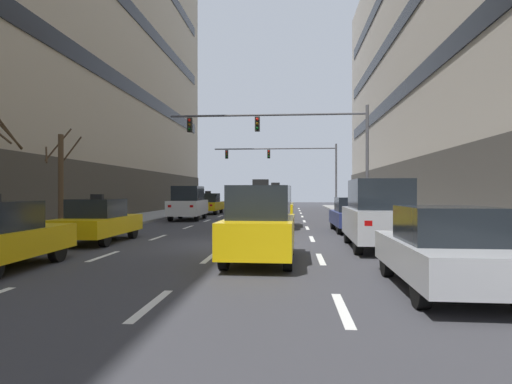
{
  "coord_description": "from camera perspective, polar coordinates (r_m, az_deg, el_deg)",
  "views": [
    {
      "loc": [
        2.29,
        -14.77,
        1.85
      ],
      "look_at": [
        -0.91,
        23.52,
        1.82
      ],
      "focal_mm": 29.83,
      "sensor_mm": 36.0,
      "label": 1
    }
  ],
  "objects": [
    {
      "name": "traffic_signal_0",
      "position": [
        24.71,
        5.35,
        7.31
      ],
      "size": [
        11.47,
        0.35,
        6.64
      ],
      "color": "#4C4C51",
      "rests_on": "sidewalk_right"
    },
    {
      "name": "lane_stripe_l3_s8",
      "position": [
        36.82,
        6.02,
        -2.84
      ],
      "size": [
        0.16,
        2.0,
        0.01
      ],
      "primitive_type": "cube",
      "color": "silver",
      "rests_on": "ground"
    },
    {
      "name": "taxi_driving_2",
      "position": [
        22.28,
        2.62,
        -1.97
      ],
      "size": [
        1.92,
        4.46,
        2.33
      ],
      "color": "black",
      "rests_on": "ground"
    },
    {
      "name": "sidewalk_right",
      "position": [
        15.96,
        26.16,
        -6.38
      ],
      "size": [
        3.8,
        80.0,
        0.14
      ],
      "primitive_type": "cube",
      "color": "gray",
      "rests_on": "ground"
    },
    {
      "name": "car_parked_0",
      "position": [
        8.7,
        23.93,
        -7.06
      ],
      "size": [
        1.83,
        4.24,
        1.58
      ],
      "color": "black",
      "rests_on": "ground"
    },
    {
      "name": "lane_stripe_l2_s7",
      "position": [
        31.9,
        0.66,
        -3.28
      ],
      "size": [
        0.16,
        2.0,
        0.01
      ],
      "primitive_type": "cube",
      "color": "silver",
      "rests_on": "ground"
    },
    {
      "name": "lane_stripe_l1_s8",
      "position": [
        37.2,
        -3.53,
        -2.81
      ],
      "size": [
        0.16,
        2.0,
        0.01
      ],
      "primitive_type": "cube",
      "color": "silver",
      "rests_on": "ground"
    },
    {
      "name": "lane_stripe_l1_s9",
      "position": [
        42.15,
        -2.55,
        -2.47
      ],
      "size": [
        0.16,
        2.0,
        0.01
      ],
      "primitive_type": "cube",
      "color": "silver",
      "rests_on": "ground"
    },
    {
      "name": "lane_stripe_l3_s5",
      "position": [
        21.86,
        6.88,
        -4.81
      ],
      "size": [
        0.16,
        2.0,
        0.01
      ],
      "primitive_type": "cube",
      "color": "silver",
      "rests_on": "ground"
    },
    {
      "name": "lane_stripe_l3_s6",
      "position": [
        26.84,
        6.49,
        -3.91
      ],
      "size": [
        0.16,
        2.0,
        0.01
      ],
      "primitive_type": "cube",
      "color": "silver",
      "rests_on": "ground"
    },
    {
      "name": "taxi_driving_1",
      "position": [
        11.28,
        0.62,
        -4.29
      ],
      "size": [
        1.82,
        4.18,
        2.18
      ],
      "color": "black",
      "rests_on": "ground"
    },
    {
      "name": "car_parked_2",
      "position": [
        20.14,
        12.88,
        -3.0
      ],
      "size": [
        1.82,
        4.26,
        1.59
      ],
      "color": "black",
      "rests_on": "ground"
    },
    {
      "name": "lane_stripe_l2_s6",
      "position": [
        26.93,
        -0.1,
        -3.89
      ],
      "size": [
        0.16,
        2.0,
        0.01
      ],
      "primitive_type": "cube",
      "color": "silver",
      "rests_on": "ground"
    },
    {
      "name": "lane_stripe_l2_s3",
      "position": [
        12.13,
        -6.22,
        -8.73
      ],
      "size": [
        0.16,
        2.0,
        0.01
      ],
      "primitive_type": "cube",
      "color": "silver",
      "rests_on": "ground"
    },
    {
      "name": "lane_stripe_l3_s3",
      "position": [
        11.94,
        8.66,
        -8.87
      ],
      "size": [
        0.16,
        2.0,
        0.01
      ],
      "primitive_type": "cube",
      "color": "silver",
      "rests_on": "ground"
    },
    {
      "name": "lane_stripe_l2_s8",
      "position": [
        36.88,
        1.22,
        -2.83
      ],
      "size": [
        0.16,
        2.0,
        0.01
      ],
      "primitive_type": "cube",
      "color": "silver",
      "rests_on": "ground"
    },
    {
      "name": "ground_plane",
      "position": [
        15.06,
        -4.02,
        -7.03
      ],
      "size": [
        120.0,
        120.0,
        0.0
      ],
      "primitive_type": "plane",
      "color": "#38383D"
    },
    {
      "name": "lane_stripe_l1_s7",
      "position": [
        32.27,
        -4.82,
        -3.24
      ],
      "size": [
        0.16,
        2.0,
        0.01
      ],
      "primitive_type": "cube",
      "color": "silver",
      "rests_on": "ground"
    },
    {
      "name": "taxi_driving_3",
      "position": [
        35.47,
        -6.41,
        -1.58
      ],
      "size": [
        1.95,
        4.6,
        1.91
      ],
      "color": "black",
      "rests_on": "ground"
    },
    {
      "name": "lane_stripe_l2_s4",
      "position": [
        17.02,
        -2.99,
        -6.19
      ],
      "size": [
        0.16,
        2.0,
        0.01
      ],
      "primitive_type": "cube",
      "color": "silver",
      "rests_on": "ground"
    },
    {
      "name": "lane_stripe_l3_s2",
      "position": [
        7.06,
        11.51,
        -15.14
      ],
      "size": [
        0.16,
        2.0,
        0.01
      ],
      "primitive_type": "cube",
      "color": "silver",
      "rests_on": "ground"
    },
    {
      "name": "lane_stripe_l1_s10",
      "position": [
        47.11,
        -1.77,
        -2.21
      ],
      "size": [
        0.16,
        2.0,
        0.01
      ],
      "primitive_type": "cube",
      "color": "silver",
      "rests_on": "ground"
    },
    {
      "name": "lane_stripe_l2_s2",
      "position": [
        7.38,
        -13.89,
        -14.47
      ],
      "size": [
        0.16,
        2.0,
        0.01
      ],
      "primitive_type": "cube",
      "color": "silver",
      "rests_on": "ground"
    },
    {
      "name": "sidewalk_left",
      "position": [
        18.12,
        -30.26,
        -5.61
      ],
      "size": [
        3.8,
        80.0,
        0.14
      ],
      "primitive_type": "cube",
      "color": "gray",
      "rests_on": "ground"
    },
    {
      "name": "lane_stripe_l2_s9",
      "position": [
        41.87,
        1.65,
        -2.49
      ],
      "size": [
        0.16,
        2.0,
        0.01
      ],
      "primitive_type": "cube",
      "color": "silver",
      "rests_on": "ground"
    },
    {
      "name": "car_driving_5",
      "position": [
        43.81,
        -0.33,
        -0.96
      ],
      "size": [
        2.0,
        4.55,
        2.18
      ],
      "color": "black",
      "rests_on": "ground"
    },
    {
      "name": "lane_stripe_l2_s10",
      "position": [
        46.86,
        1.98,
        -2.22
      ],
      "size": [
        0.16,
        2.0,
        0.01
      ],
      "primitive_type": "cube",
      "color": "silver",
      "rests_on": "ground"
    },
    {
      "name": "lane_stripe_l3_s7",
      "position": [
        31.83,
        6.22,
        -3.29
      ],
      "size": [
        0.16,
        2.0,
        0.01
      ],
      "primitive_type": "cube",
      "color": "silver",
      "rests_on": "ground"
    },
    {
      "name": "lane_stripe_l2_s5",
      "position": [
        21.96,
        -1.22,
        -4.79
      ],
      "size": [
        0.16,
        2.0,
        0.01
      ],
      "primitive_type": "cube",
      "color": "silver",
      "rests_on": "ground"
    },
    {
      "name": "taxi_driving_6",
      "position": [
        16.56,
        -20.32,
        -3.66
      ],
      "size": [
        1.82,
        4.26,
        1.76
      ],
      "color": "black",
      "rests_on": "ground"
    },
    {
      "name": "lane_stripe_l1_s5",
      "position": [
        22.49,
        -9.08,
        -4.67
      ],
      "size": [
        0.16,
        2.0,
        0.01
      ],
      "primitive_type": "cube",
      "color": "silver",
      "rests_on": "ground"
    },
    {
      "name": "car_driving_0",
      "position": [
        28.26,
        -9.08,
        -1.48
      ],
      "size": [
        2.09,
        4.65,
        2.22
      ],
      "color": "black",
      "rests_on": "ground"
    },
    {
      "name": "lane_stripe_l3_s10",
      "position": [
        46.81,
        5.76,
        -2.22
      ],
      "size": [
        0.16,
        2.0,
        0.01
      ],
      "primitive_type": "cube",
      "color": "silver",
      "rests_on": "ground"
    },
    {
      "name": "lane_stripe_l1_s6",
      "position": [
        27.36,
        -6.57,
        -3.83
      ],
      "size": [
        0.16,
        2.0,
        0.01
      ],
      "primitive_type": "cube",
      "color": "silver",
      "rests_on": "ground"
    },
    {
      "name": "lane_stripe_l3_s4",
      "position": [
        16.89,
        7.51,
        -6.24
      ],
      "size": [
        0.16,
        2.0,
        0.01
      ],
      "primitive_type": "cube",
      "color": "silver",
      "rests_on": "ground"
    },
    {
      "name": "lane_stripe_l1_s3",
      "position": [
        13.07,
        -19.76,
        -8.09
      ],
      "size": [
        0.16,
        2.0,
        0.01
      ],
      "primitive_type": "cube",
      "color": "silver",
      "rests_on": "ground"
    },
    {
      "name": "traffic_signal_1",
      "position": [
        41.47,
        4.76,
        4.14
      ],
      "size": [
        11.91,
        0.35,
        6.33
      ],
      "color": "#4C4C51",
      "rests_on": "sidewalk_right"
    },
    {
      "name": "car_parked_1",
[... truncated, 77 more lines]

